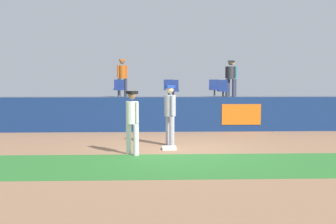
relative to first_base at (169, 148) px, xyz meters
The scene contains 15 objects.
ground_plane 0.27m from the first_base, 12.52° to the left, with size 60.00×60.00×0.00m, color #936B4C.
grass_foreground_strip 2.20m from the first_base, 83.07° to the right, with size 18.00×2.80×0.01m, color #2D722D.
first_base is the anchor object (origin of this frame).
player_fielder_home 1.60m from the first_base, 142.72° to the right, with size 0.46×0.56×1.72m.
player_runner_visitor 1.24m from the first_base, 85.88° to the left, with size 0.44×0.50×1.84m.
field_wall 3.99m from the first_base, 85.96° to the left, with size 18.00×0.26×1.32m.
bleacher_platform 6.53m from the first_base, 87.67° to the left, with size 18.00×4.80×1.12m, color #59595E.
seat_front_right 6.11m from the first_base, 65.51° to the left, with size 0.45×0.44×0.84m.
seat_back_right 7.71m from the first_base, 71.80° to the left, with size 0.45×0.44×0.84m.
seat_back_left 7.61m from the first_base, 105.63° to the left, with size 0.46×0.44×0.84m.
seat_front_center 5.61m from the first_base, 86.02° to the left, with size 0.46×0.44×0.84m.
seat_back_center 7.35m from the first_base, 87.88° to the left, with size 0.46×0.44×0.84m.
spectator_hooded 8.60m from the first_base, 67.49° to the left, with size 0.47×0.40×1.73m.
spectator_capped 9.14m from the first_base, 67.77° to the left, with size 0.47×0.41×1.74m.
spectator_casual 8.42m from the first_base, 103.52° to the left, with size 0.48×0.44×1.79m.
Camera 1 is at (-0.74, -11.97, 2.10)m, focal length 44.63 mm.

